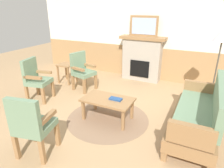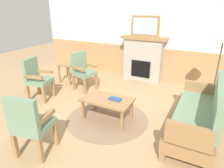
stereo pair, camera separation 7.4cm
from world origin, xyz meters
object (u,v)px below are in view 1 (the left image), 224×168
(armchair_front_left, at_px, (31,124))
(framed_picture, at_px, (144,26))
(armchair_near_fireplace, at_px, (82,69))
(side_table, at_px, (67,68))
(couch, at_px, (198,115))
(coffee_table, at_px, (108,101))
(floor_lamp_by_couch, at_px, (222,40))
(book_on_table, at_px, (116,99))
(fireplace, at_px, (142,58))
(armchair_by_window_left, at_px, (36,78))

(armchair_front_left, bearing_deg, framed_picture, 84.55)
(armchair_near_fireplace, distance_m, side_table, 0.71)
(couch, distance_m, coffee_table, 1.61)
(floor_lamp_by_couch, bearing_deg, couch, -98.39)
(coffee_table, distance_m, armchair_near_fireplace, 1.69)
(book_on_table, xyz_separation_m, armchair_front_left, (-0.66, -1.40, 0.08))
(fireplace, xyz_separation_m, couch, (1.73, -2.27, -0.26))
(coffee_table, relative_size, armchair_by_window_left, 0.98)
(fireplace, height_order, coffee_table, fireplace)
(fireplace, bearing_deg, floor_lamp_by_couch, -26.84)
(armchair_near_fireplace, relative_size, side_table, 1.78)
(couch, xyz_separation_m, armchair_by_window_left, (-3.50, -0.13, 0.14))
(framed_picture, xyz_separation_m, floor_lamp_by_couch, (1.92, -0.97, -0.11))
(fireplace, xyz_separation_m, side_table, (-1.83, -1.19, -0.22))
(fireplace, height_order, couch, fireplace)
(couch, relative_size, armchair_front_left, 1.84)
(framed_picture, relative_size, side_table, 1.45)
(floor_lamp_by_couch, bearing_deg, side_table, -176.72)
(couch, bearing_deg, coffee_table, -172.89)
(fireplace, relative_size, armchair_front_left, 1.33)
(armchair_by_window_left, bearing_deg, armchair_near_fireplace, 58.86)
(armchair_near_fireplace, relative_size, armchair_by_window_left, 1.00)
(couch, relative_size, side_table, 3.27)
(fireplace, xyz_separation_m, coffee_table, (0.14, -2.47, -0.27))
(armchair_near_fireplace, height_order, armchair_by_window_left, same)
(couch, xyz_separation_m, armchair_front_left, (-2.10, -1.57, 0.14))
(book_on_table, relative_size, armchair_front_left, 0.24)
(book_on_table, distance_m, armchair_near_fireplace, 1.79)
(fireplace, relative_size, side_table, 2.36)
(fireplace, distance_m, armchair_by_window_left, 2.98)
(fireplace, height_order, side_table, fireplace)
(framed_picture, xyz_separation_m, coffee_table, (0.14, -2.47, -1.17))
(framed_picture, distance_m, side_table, 2.46)
(fireplace, xyz_separation_m, armchair_by_window_left, (-1.77, -2.39, -0.11))
(fireplace, distance_m, floor_lamp_by_couch, 2.30)
(book_on_table, height_order, armchair_front_left, armchair_front_left)
(armchair_near_fireplace, bearing_deg, fireplace, 50.15)
(framed_picture, height_order, coffee_table, framed_picture)
(armchair_by_window_left, bearing_deg, coffee_table, -2.17)
(coffee_table, relative_size, armchair_near_fireplace, 0.98)
(fireplace, relative_size, coffee_table, 1.35)
(armchair_near_fireplace, xyz_separation_m, side_table, (-0.67, 0.21, -0.10))
(coffee_table, height_order, side_table, side_table)
(framed_picture, distance_m, coffee_table, 2.74)
(armchair_by_window_left, height_order, side_table, armchair_by_window_left)
(framed_picture, xyz_separation_m, book_on_table, (0.29, -2.44, -1.10))
(armchair_front_left, bearing_deg, couch, 36.76)
(couch, bearing_deg, framed_picture, 127.38)
(side_table, bearing_deg, armchair_by_window_left, -86.88)
(couch, height_order, armchair_front_left, same)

